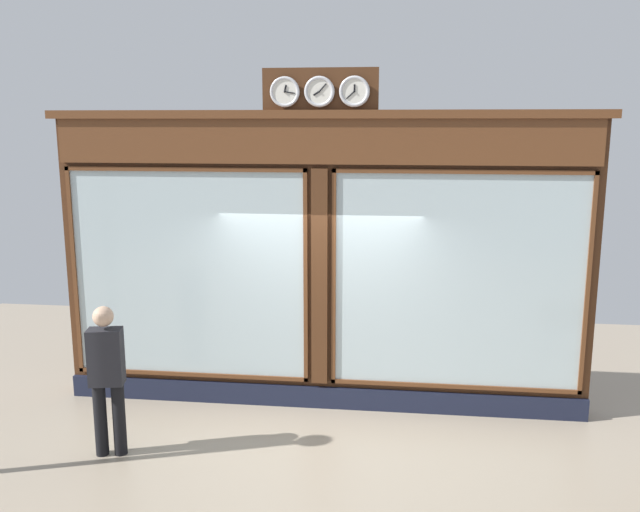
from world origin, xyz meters
TOP-DOWN VIEW (x-y plane):
  - shop_facade at (-0.00, -0.13)m, footprint 6.76×0.42m
  - pedestrian at (2.13, 1.53)m, footprint 0.40×0.28m

SIDE VIEW (x-z plane):
  - pedestrian at x=2.13m, z-range 0.09..1.78m
  - shop_facade at x=0.00m, z-range -0.23..4.00m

